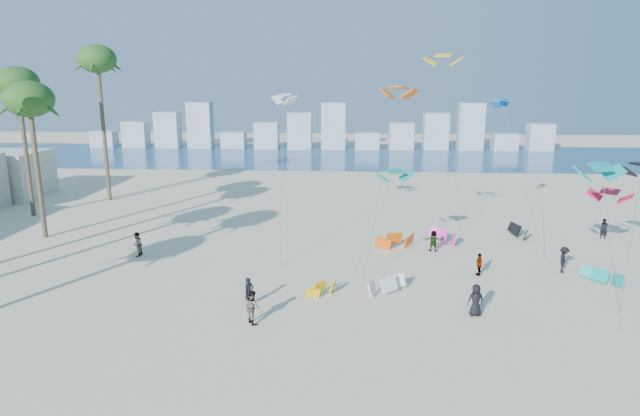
{
  "coord_description": "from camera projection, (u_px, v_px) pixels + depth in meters",
  "views": [
    {
      "loc": [
        5.17,
        -19.07,
        12.91
      ],
      "look_at": [
        3.0,
        16.0,
        4.5
      ],
      "focal_mm": 30.78,
      "sensor_mm": 36.0,
      "label": 1
    }
  ],
  "objects": [
    {
      "name": "ground",
      "position": [
        220.0,
        410.0,
        21.82
      ],
      "size": [
        220.0,
        220.0,
        0.0
      ],
      "primitive_type": "plane",
      "color": "beige",
      "rests_on": "ground"
    },
    {
      "name": "ocean",
      "position": [
        323.0,
        156.0,
        91.71
      ],
      "size": [
        220.0,
        220.0,
        0.0
      ],
      "primitive_type": "plane",
      "color": "navy",
      "rests_on": "ground"
    },
    {
      "name": "kitesurfer_near",
      "position": [
        249.0,
        292.0,
        31.61
      ],
      "size": [
        0.71,
        0.73,
        1.69
      ],
      "primitive_type": "imported",
      "rotation": [
        0.0,
        0.0,
        0.87
      ],
      "color": "black",
      "rests_on": "ground"
    },
    {
      "name": "kitesurfer_mid",
      "position": [
        253.0,
        307.0,
        29.35
      ],
      "size": [
        1.09,
        1.13,
        1.84
      ],
      "primitive_type": "imported",
      "rotation": [
        0.0,
        0.0,
        2.21
      ],
      "color": "gray",
      "rests_on": "ground"
    },
    {
      "name": "kitesurfers_far",
      "position": [
        427.0,
        255.0,
        38.02
      ],
      "size": [
        37.09,
        16.36,
        1.82
      ],
      "color": "black",
      "rests_on": "ground"
    },
    {
      "name": "grounded_kites",
      "position": [
        449.0,
        253.0,
        39.72
      ],
      "size": [
        20.3,
        16.13,
        1.04
      ],
      "color": "yellow",
      "rests_on": "ground"
    },
    {
      "name": "flying_kites",
      "position": [
        509.0,
        119.0,
        38.37
      ],
      "size": [
        30.86,
        24.27,
        15.43
      ],
      "color": "#0C9089",
      "rests_on": "ground"
    },
    {
      "name": "distant_skyline",
      "position": [
        319.0,
        132.0,
        100.77
      ],
      "size": [
        85.0,
        3.0,
        8.4
      ],
      "color": "#9EADBF",
      "rests_on": "ground"
    }
  ]
}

